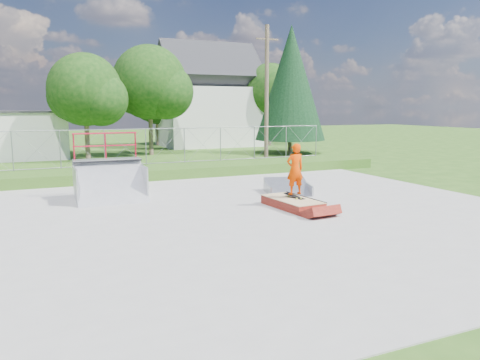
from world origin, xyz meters
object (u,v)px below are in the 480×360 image
object	(u,v)px
quarter_pipe	(110,168)
skater	(295,171)
grind_box	(292,204)
flat_bank_ramp	(288,187)

from	to	relation	value
quarter_pipe	skater	world-z (taller)	quarter_pipe
grind_box	quarter_pipe	xyz separation A→B (m)	(-5.33, 3.71, 1.04)
flat_bank_ramp	skater	bearing A→B (deg)	-96.60
quarter_pipe	flat_bank_ramp	size ratio (longest dim) A/B	1.37
grind_box	skater	size ratio (longest dim) A/B	1.38
quarter_pipe	skater	distance (m)	6.55
flat_bank_ramp	grind_box	bearing A→B (deg)	-98.40
quarter_pipe	flat_bank_ramp	distance (m)	6.71
flat_bank_ramp	quarter_pipe	bearing A→B (deg)	-173.41
grind_box	skater	world-z (taller)	skater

